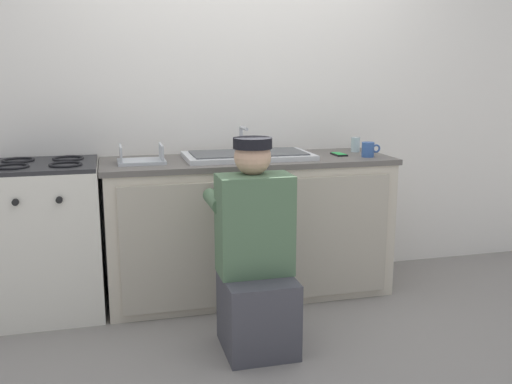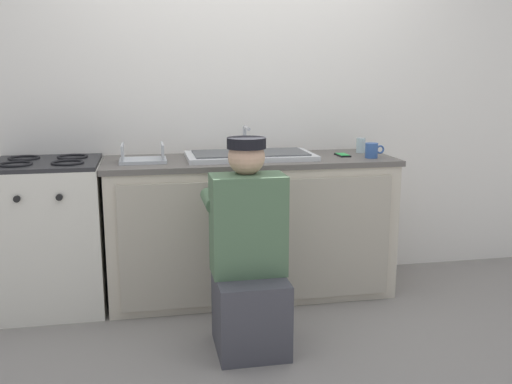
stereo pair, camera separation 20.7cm
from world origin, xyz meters
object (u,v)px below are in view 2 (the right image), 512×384
Objects in this scene: stove_range at (51,235)px; cell_phone at (343,155)px; sink_double_basin at (250,155)px; water_glass at (361,145)px; dish_rack_tray at (143,158)px; plumber_person at (249,263)px; coffee_mug at (372,150)px.

cell_phone is (1.85, -0.02, 0.44)m from stove_range.
sink_double_basin reaches higher than water_glass.
stove_range is 6.60× the size of cell_phone.
dish_rack_tray is at bearing -179.19° from cell_phone.
plumber_person is at bearing -54.11° from dish_rack_tray.
water_glass is (1.45, 0.14, 0.03)m from dish_rack_tray.
plumber_person is 8.76× the size of coffee_mug.
dish_rack_tray is at bearing 175.89° from coffee_mug.
cell_phone is (0.76, 0.74, 0.44)m from plumber_person.
cell_phone is 1.28m from dish_rack_tray.
sink_double_basin reaches higher than stove_range.
coffee_mug reaches higher than cell_phone.
plumber_person reaches higher than sink_double_basin.
dish_rack_tray is 1.43m from coffee_mug.
plumber_person reaches higher than coffee_mug.
coffee_mug is (2.00, -0.14, 0.48)m from stove_range.
stove_range is at bearing 179.43° from cell_phone.
coffee_mug is at bearing -10.49° from sink_double_basin.
water_glass reaches higher than coffee_mug.
sink_double_basin is 6.35× the size of coffee_mug.
dish_rack_tray reaches higher than stove_range.
water_glass is at bearing 7.22° from sink_double_basin.
cell_phone is at bearing 141.56° from coffee_mug.
plumber_person reaches higher than dish_rack_tray.
water_glass is at bearing 42.67° from plumber_person.
dish_rack_tray is at bearing 125.89° from plumber_person.
cell_phone is (0.61, -0.02, -0.01)m from sink_double_basin.
sink_double_basin is at bearing 178.07° from cell_phone.
plumber_person is (-0.15, -0.76, -0.45)m from sink_double_basin.
sink_double_basin is 0.61m from cell_phone.
sink_double_basin is at bearing -172.78° from water_glass.
coffee_mug is at bearing -4.11° from dish_rack_tray.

